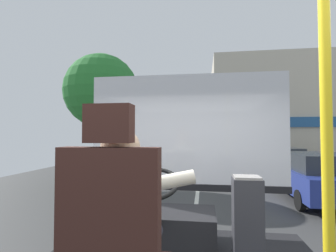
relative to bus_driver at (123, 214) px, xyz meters
The scene contains 10 objects.
ground 9.17m from the bus_driver, 88.62° to the left, with size 18.00×44.00×0.06m.
bus_driver is the anchor object (origin of this frame).
steering_console 1.29m from the bus_driver, 90.00° to the left, with size 1.10×0.97×0.87m.
handrail_pole 1.00m from the bus_driver, 15.00° to the right, with size 0.04×0.04×2.07m.
fare_box 1.20m from the bus_driver, 46.55° to the left, with size 0.24×0.21×0.83m.
windshield_panel 1.89m from the bus_driver, 83.33° to the left, with size 2.50×0.08×1.48m.
street_tree 8.78m from the bus_driver, 114.01° to the left, with size 2.83×2.83×5.05m.
shop_building 18.62m from the bus_driver, 67.95° to the left, with size 11.71×5.35×7.16m.
parked_car_blue 7.74m from the bus_driver, 60.74° to the left, with size 1.91×3.89×1.40m.
parked_car_charcoal 12.69m from the bus_driver, 70.18° to the left, with size 1.82×3.93×1.31m.
Camera 1 is at (0.22, -1.56, 1.94)m, focal length 26.69 mm.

